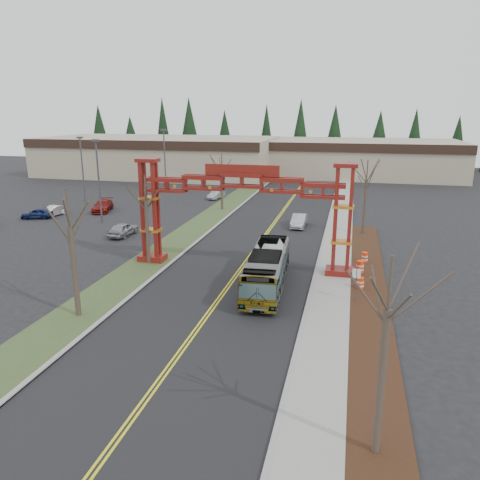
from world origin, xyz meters
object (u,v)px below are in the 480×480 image
(gateway_arch, at_px, (242,197))
(bare_tree_right_near, at_px, (388,311))
(bare_tree_right_far, at_px, (367,180))
(street_sign, at_px, (356,278))
(transit_bus, at_px, (267,269))
(barrel_mid, at_px, (360,267))
(light_pole_near, at_px, (98,175))
(retail_building_east, at_px, (361,158))
(parked_car_mid_a, at_px, (103,206))
(parked_car_near_a, at_px, (123,229))
(parked_car_mid_b, at_px, (37,213))
(bare_tree_median_near, at_px, (70,227))
(light_pole_mid, at_px, (82,165))
(parked_car_far_a, at_px, (216,195))
(barrel_north, at_px, (365,258))
(retail_building_west, at_px, (159,156))
(bare_tree_median_far, at_px, (222,170))
(silver_sedan, at_px, (299,221))
(bare_tree_median_mid, at_px, (146,200))
(parked_car_near_b, at_px, (53,211))
(barrel_south, at_px, (360,284))

(gateway_arch, bearing_deg, bare_tree_right_near, -63.60)
(bare_tree_right_far, distance_m, street_sign, 19.69)
(gateway_arch, relative_size, bare_tree_right_far, 2.32)
(transit_bus, height_order, barrel_mid, transit_bus)
(light_pole_near, bearing_deg, bare_tree_right_near, -47.46)
(retail_building_east, distance_m, parked_car_mid_a, 54.97)
(parked_car_near_a, bearing_deg, barrel_mid, 167.14)
(parked_car_mid_b, relative_size, bare_tree_right_near, 0.46)
(parked_car_mid_a, bearing_deg, bare_tree_median_near, -79.38)
(bare_tree_right_near, relative_size, light_pole_mid, 0.86)
(parked_car_far_a, bearing_deg, transit_bus, -56.29)
(parked_car_mid_a, height_order, barrel_north, parked_car_mid_a)
(parked_car_mid_a, relative_size, light_pole_near, 0.52)
(parked_car_mid_a, height_order, parked_car_far_a, parked_car_mid_a)
(retail_building_west, bearing_deg, transit_bus, -60.46)
(parked_car_mid_b, relative_size, bare_tree_right_far, 0.47)
(bare_tree_median_far, bearing_deg, street_sign, -58.26)
(bare_tree_median_near, bearing_deg, transit_bus, 35.09)
(light_pole_mid, bearing_deg, silver_sedan, -13.73)
(parked_car_far_a, relative_size, light_pole_near, 0.39)
(bare_tree_median_mid, bearing_deg, parked_car_mid_a, 128.42)
(gateway_arch, relative_size, parked_car_near_b, 4.77)
(bare_tree_median_near, distance_m, light_pole_mid, 40.42)
(retail_building_west, distance_m, parked_car_mid_a, 36.80)
(retail_building_west, bearing_deg, bare_tree_median_mid, -68.10)
(silver_sedan, bearing_deg, barrel_south, -69.46)
(retail_building_east, bearing_deg, gateway_arch, -99.17)
(parked_car_mid_b, relative_size, bare_tree_median_far, 0.50)
(gateway_arch, xyz_separation_m, bare_tree_right_far, (10.00, 14.03, -0.24))
(light_pole_near, bearing_deg, retail_building_west, 103.69)
(light_pole_mid, height_order, barrel_mid, light_pole_mid)
(light_pole_mid, bearing_deg, street_sign, -36.94)
(parked_car_mid_a, bearing_deg, parked_car_near_b, -156.02)
(retail_building_west, bearing_deg, silver_sedan, -49.40)
(bare_tree_median_far, bearing_deg, parked_car_far_a, 111.76)
(parked_car_mid_a, xyz_separation_m, barrel_south, (32.45, -20.73, -0.25))
(retail_building_east, bearing_deg, silver_sedan, -98.56)
(silver_sedan, relative_size, bare_tree_median_far, 0.59)
(bare_tree_right_near, xyz_separation_m, bare_tree_right_far, (0.00, 34.17, -0.19))
(parked_car_mid_a, relative_size, street_sign, 2.06)
(street_sign, bearing_deg, retail_building_west, 123.52)
(silver_sedan, xyz_separation_m, barrel_north, (6.99, -11.75, -0.23))
(parked_car_near_b, bearing_deg, bare_tree_right_near, -30.80)
(bare_tree_right_near, bearing_deg, street_sign, 93.04)
(silver_sedan, height_order, parked_car_near_a, parked_car_near_a)
(street_sign, bearing_deg, parked_car_near_b, 152.25)
(retail_building_east, distance_m, silver_sedan, 47.10)
(parked_car_near_a, xyz_separation_m, street_sign, (23.70, -12.46, 1.02))
(silver_sedan, distance_m, bare_tree_median_near, 29.68)
(parked_car_mid_b, distance_m, bare_tree_right_near, 50.61)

